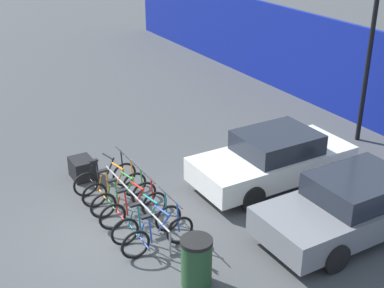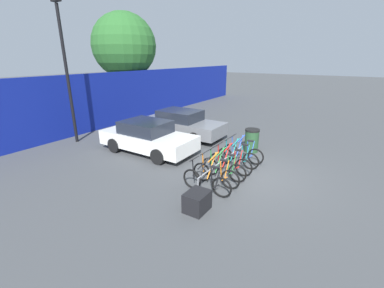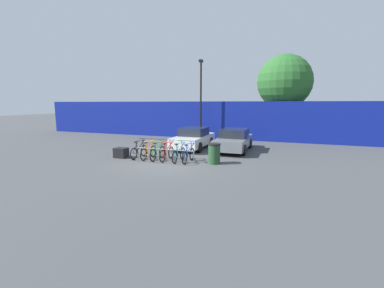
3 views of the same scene
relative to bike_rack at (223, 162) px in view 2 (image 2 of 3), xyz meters
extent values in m
plane|color=#424447|center=(0.53, -0.68, -0.48)|extent=(120.00, 120.00, 0.00)
cube|color=navy|center=(0.53, 8.82, 1.10)|extent=(36.00, 0.16, 3.17)
cylinder|color=gray|center=(0.00, 0.00, 0.07)|extent=(3.46, 0.04, 0.04)
cylinder|color=gray|center=(-1.73, 0.00, -0.21)|extent=(0.04, 0.04, 0.55)
cylinder|color=gray|center=(1.73, 0.00, -0.21)|extent=(0.04, 0.04, 0.55)
torus|color=black|center=(-1.48, -0.68, -0.15)|extent=(0.06, 0.66, 0.66)
torus|color=black|center=(-1.48, 0.38, -0.15)|extent=(0.06, 0.66, 0.66)
cylinder|color=black|center=(-1.48, 0.01, 0.17)|extent=(0.60, 0.04, 0.76)
cylinder|color=black|center=(-1.48, -0.04, 0.48)|extent=(0.68, 0.04, 0.16)
cylinder|color=black|center=(-1.48, -0.33, 0.11)|extent=(0.14, 0.04, 0.63)
cylinder|color=black|center=(-1.48, -0.53, 0.13)|extent=(0.32, 0.03, 0.58)
cylinder|color=black|center=(-1.48, -0.48, -0.18)|extent=(0.40, 0.03, 0.08)
cylinder|color=black|center=(-1.48, 0.33, 0.19)|extent=(0.12, 0.04, 0.69)
cylinder|color=black|center=(-1.48, 0.29, 0.56)|extent=(0.52, 0.03, 0.03)
cube|color=black|center=(-1.48, -0.42, 0.45)|extent=(0.10, 0.22, 0.05)
torus|color=black|center=(-0.86, -0.68, -0.15)|extent=(0.06, 0.66, 0.66)
torus|color=black|center=(-0.86, 0.38, -0.15)|extent=(0.06, 0.66, 0.66)
cylinder|color=orange|center=(-0.86, 0.01, 0.17)|extent=(0.60, 0.04, 0.76)
cylinder|color=orange|center=(-0.86, -0.04, 0.48)|extent=(0.68, 0.04, 0.16)
cylinder|color=orange|center=(-0.86, -0.33, 0.11)|extent=(0.14, 0.04, 0.63)
cylinder|color=orange|center=(-0.86, -0.53, 0.13)|extent=(0.32, 0.03, 0.58)
cylinder|color=orange|center=(-0.86, -0.48, -0.18)|extent=(0.40, 0.03, 0.08)
cylinder|color=orange|center=(-0.86, 0.33, 0.19)|extent=(0.12, 0.04, 0.69)
cylinder|color=black|center=(-0.86, 0.29, 0.56)|extent=(0.52, 0.03, 0.03)
cube|color=black|center=(-0.86, -0.42, 0.45)|extent=(0.10, 0.22, 0.05)
torus|color=black|center=(-0.31, -0.68, -0.15)|extent=(0.06, 0.66, 0.66)
torus|color=black|center=(-0.31, 0.38, -0.15)|extent=(0.06, 0.66, 0.66)
cylinder|color=#288438|center=(-0.31, 0.01, 0.17)|extent=(0.60, 0.04, 0.76)
cylinder|color=#288438|center=(-0.31, -0.04, 0.48)|extent=(0.68, 0.04, 0.16)
cylinder|color=#288438|center=(-0.31, -0.33, 0.11)|extent=(0.14, 0.04, 0.63)
cylinder|color=#288438|center=(-0.31, -0.53, 0.13)|extent=(0.32, 0.03, 0.58)
cylinder|color=#288438|center=(-0.31, -0.48, -0.18)|extent=(0.40, 0.03, 0.08)
cylinder|color=#288438|center=(-0.31, 0.33, 0.19)|extent=(0.12, 0.04, 0.69)
cylinder|color=black|center=(-0.31, 0.29, 0.56)|extent=(0.52, 0.03, 0.03)
cube|color=black|center=(-0.31, -0.42, 0.45)|extent=(0.10, 0.22, 0.05)
torus|color=black|center=(0.25, -0.68, -0.15)|extent=(0.06, 0.66, 0.66)
torus|color=black|center=(0.25, 0.38, -0.15)|extent=(0.06, 0.66, 0.66)
cylinder|color=red|center=(0.25, 0.01, 0.17)|extent=(0.60, 0.04, 0.76)
cylinder|color=red|center=(0.25, -0.04, 0.48)|extent=(0.68, 0.04, 0.16)
cylinder|color=red|center=(0.25, -0.33, 0.11)|extent=(0.14, 0.04, 0.63)
cylinder|color=red|center=(0.25, -0.53, 0.13)|extent=(0.32, 0.03, 0.58)
cylinder|color=red|center=(0.25, -0.48, -0.18)|extent=(0.40, 0.03, 0.08)
cylinder|color=red|center=(0.25, 0.33, 0.19)|extent=(0.12, 0.04, 0.69)
cylinder|color=black|center=(0.25, 0.29, 0.56)|extent=(0.52, 0.03, 0.03)
cube|color=black|center=(0.25, -0.42, 0.45)|extent=(0.10, 0.22, 0.05)
torus|color=black|center=(0.94, -0.68, -0.15)|extent=(0.06, 0.66, 0.66)
torus|color=black|center=(0.94, 0.38, -0.15)|extent=(0.06, 0.66, 0.66)
cylinder|color=#197A7F|center=(0.94, 0.01, 0.17)|extent=(0.60, 0.04, 0.76)
cylinder|color=#197A7F|center=(0.94, -0.04, 0.48)|extent=(0.68, 0.04, 0.16)
cylinder|color=#197A7F|center=(0.94, -0.33, 0.11)|extent=(0.14, 0.04, 0.63)
cylinder|color=#197A7F|center=(0.94, -0.53, 0.13)|extent=(0.32, 0.03, 0.58)
cylinder|color=#197A7F|center=(0.94, -0.48, -0.18)|extent=(0.40, 0.03, 0.08)
cylinder|color=#197A7F|center=(0.94, 0.33, 0.19)|extent=(0.12, 0.04, 0.69)
cylinder|color=black|center=(0.94, 0.29, 0.56)|extent=(0.52, 0.03, 0.03)
cube|color=black|center=(0.94, -0.42, 0.45)|extent=(0.10, 0.22, 0.05)
torus|color=black|center=(1.48, -0.68, -0.15)|extent=(0.06, 0.66, 0.66)
torus|color=black|center=(1.48, 0.38, -0.15)|extent=(0.06, 0.66, 0.66)
cylinder|color=#284CB7|center=(1.48, 0.01, 0.17)|extent=(0.60, 0.04, 0.76)
cylinder|color=#284CB7|center=(1.48, -0.04, 0.48)|extent=(0.68, 0.04, 0.16)
cylinder|color=#284CB7|center=(1.48, -0.33, 0.11)|extent=(0.14, 0.04, 0.63)
cylinder|color=#284CB7|center=(1.48, -0.53, 0.13)|extent=(0.32, 0.03, 0.58)
cylinder|color=#284CB7|center=(1.48, -0.48, -0.18)|extent=(0.40, 0.03, 0.08)
cylinder|color=#284CB7|center=(1.48, 0.33, 0.19)|extent=(0.12, 0.04, 0.69)
cylinder|color=black|center=(1.48, 0.29, 0.56)|extent=(0.52, 0.03, 0.03)
cube|color=black|center=(1.48, -0.42, 0.45)|extent=(0.10, 0.22, 0.05)
cube|color=silver|center=(0.30, 3.80, 0.08)|extent=(1.80, 4.30, 0.62)
cube|color=#1E232D|center=(0.30, 3.91, 0.65)|extent=(1.58, 1.98, 0.52)
cylinder|color=black|center=(-0.55, 5.05, -0.16)|extent=(0.20, 0.64, 0.64)
cylinder|color=black|center=(1.16, 5.05, -0.16)|extent=(0.20, 0.64, 0.64)
cylinder|color=black|center=(-0.55, 2.55, -0.16)|extent=(0.20, 0.64, 0.64)
cylinder|color=black|center=(1.16, 2.55, -0.16)|extent=(0.20, 0.64, 0.64)
cube|color=slate|center=(3.03, 3.90, 0.08)|extent=(1.80, 4.49, 0.62)
cube|color=#1E232D|center=(3.03, 4.01, 0.65)|extent=(1.58, 2.07, 0.52)
cylinder|color=black|center=(2.18, 5.20, -0.16)|extent=(0.20, 0.64, 0.64)
cylinder|color=black|center=(3.89, 5.20, -0.16)|extent=(0.20, 0.64, 0.64)
cylinder|color=black|center=(2.18, 2.59, -0.16)|extent=(0.20, 0.64, 0.64)
cylinder|color=black|center=(3.89, 2.59, -0.16)|extent=(0.20, 0.64, 0.64)
cylinder|color=black|center=(-0.52, 7.83, 2.61)|extent=(0.14, 0.14, 6.19)
cylinder|color=#234728|center=(2.82, -0.01, -0.01)|extent=(0.60, 0.60, 0.95)
cylinder|color=black|center=(2.82, -0.01, 0.51)|extent=(0.63, 0.63, 0.08)
cube|color=black|center=(-2.46, -0.42, -0.21)|extent=(0.70, 0.56, 0.55)
cylinder|color=brown|center=(5.78, 10.62, 1.07)|extent=(0.53, 0.53, 3.11)
sphere|color=#286028|center=(5.78, 10.62, 4.28)|extent=(4.41, 4.41, 4.41)
camera|label=1|loc=(9.97, -4.29, 6.39)|focal=50.00mm
camera|label=2|loc=(-7.69, -3.61, 3.52)|focal=24.00mm
camera|label=3|loc=(6.19, -12.26, 2.53)|focal=24.00mm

